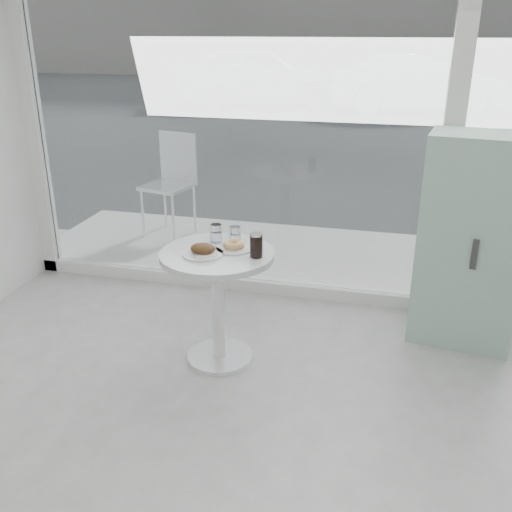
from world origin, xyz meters
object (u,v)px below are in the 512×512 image
(water_tumbler_a, at_px, (216,234))
(patio_chair, at_px, (172,177))
(plate_fritter, at_px, (203,250))
(plate_donut, at_px, (234,246))
(mint_cabinet, at_px, (471,242))
(cola_glass, at_px, (256,246))
(water_tumbler_b, at_px, (235,236))
(car_white, at_px, (257,76))
(car_silver, at_px, (417,84))
(main_table, at_px, (218,284))

(water_tumbler_a, bearing_deg, patio_chair, 119.08)
(plate_fritter, relative_size, plate_donut, 1.09)
(mint_cabinet, height_order, water_tumbler_a, mint_cabinet)
(cola_glass, bearing_deg, plate_fritter, -172.33)
(cola_glass, bearing_deg, water_tumbler_a, 148.77)
(mint_cabinet, height_order, plate_donut, mint_cabinet)
(patio_chair, relative_size, water_tumbler_b, 8.87)
(plate_fritter, distance_m, plate_donut, 0.20)
(water_tumbler_a, xyz_separation_m, cola_glass, (0.32, -0.19, 0.02))
(car_white, xyz_separation_m, car_silver, (4.25, -0.36, -0.09))
(cola_glass, bearing_deg, water_tumbler_b, 135.13)
(main_table, xyz_separation_m, plate_donut, (0.09, 0.07, 0.24))
(plate_donut, relative_size, water_tumbler_a, 1.94)
(car_white, xyz_separation_m, cola_glass, (3.14, -12.78, 0.04))
(main_table, xyz_separation_m, water_tumbler_b, (0.07, 0.17, 0.27))
(cola_glass, bearing_deg, plate_donut, 152.21)
(main_table, xyz_separation_m, cola_glass, (0.26, -0.02, 0.29))
(main_table, height_order, mint_cabinet, mint_cabinet)
(patio_chair, height_order, car_white, car_white)
(mint_cabinet, relative_size, car_white, 0.31)
(plate_fritter, height_order, plate_donut, plate_fritter)
(patio_chair, distance_m, car_white, 10.71)
(main_table, height_order, cola_glass, cola_glass)
(main_table, relative_size, patio_chair, 0.75)
(plate_fritter, relative_size, water_tumbler_b, 2.17)
(patio_chair, relative_size, water_tumbler_a, 8.65)
(car_silver, relative_size, water_tumbler_b, 37.46)
(car_white, bearing_deg, plate_donut, 175.15)
(mint_cabinet, height_order, cola_glass, mint_cabinet)
(patio_chair, relative_size, plate_donut, 4.46)
(patio_chair, bearing_deg, mint_cabinet, -14.45)
(water_tumbler_b, bearing_deg, water_tumbler_a, 177.47)
(main_table, xyz_separation_m, plate_fritter, (-0.07, -0.06, 0.25))
(car_white, relative_size, plate_fritter, 18.69)
(car_silver, bearing_deg, main_table, 163.06)
(patio_chair, height_order, car_silver, car_silver)
(water_tumbler_a, bearing_deg, water_tumbler_b, -2.53)
(car_white, relative_size, plate_donut, 20.43)
(mint_cabinet, relative_size, patio_chair, 1.41)
(patio_chair, xyz_separation_m, plate_fritter, (1.11, -2.25, 0.16))
(plate_donut, bearing_deg, car_silver, 84.09)
(car_white, distance_m, cola_glass, 13.16)
(car_silver, bearing_deg, mint_cabinet, 170.34)
(patio_chair, bearing_deg, cola_glass, -42.90)
(car_silver, bearing_deg, patio_chair, 155.34)
(plate_donut, relative_size, cola_glass, 1.56)
(plate_fritter, xyz_separation_m, cola_glass, (0.32, 0.04, 0.04))
(car_white, height_order, water_tumbler_b, car_white)
(patio_chair, distance_m, car_silver, 10.52)
(car_silver, bearing_deg, cola_glass, 164.24)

